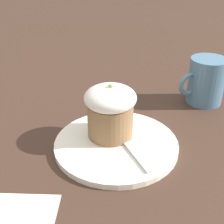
# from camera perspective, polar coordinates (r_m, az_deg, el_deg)

# --- Properties ---
(ground_plane) EXTENTS (4.00, 4.00, 0.00)m
(ground_plane) POSITION_cam_1_polar(r_m,az_deg,el_deg) (0.56, 0.76, -6.40)
(ground_plane) COLOR #3D281E
(dessert_plate) EXTENTS (0.22, 0.22, 0.01)m
(dessert_plate) POSITION_cam_1_polar(r_m,az_deg,el_deg) (0.56, 0.77, -5.96)
(dessert_plate) COLOR white
(dessert_plate) RESTS_ON ground_plane
(carrot_cake) EXTENTS (0.09, 0.09, 0.10)m
(carrot_cake) POSITION_cam_1_polar(r_m,az_deg,el_deg) (0.55, -0.00, 0.46)
(carrot_cake) COLOR olive
(carrot_cake) RESTS_ON dessert_plate
(spoon) EXTENTS (0.03, 0.13, 0.01)m
(spoon) POSITION_cam_1_polar(r_m,az_deg,el_deg) (0.55, 2.31, -5.28)
(spoon) COLOR #B7B7BC
(spoon) RESTS_ON dessert_plate
(coffee_cup) EXTENTS (0.11, 0.08, 0.10)m
(coffee_cup) POSITION_cam_1_polar(r_m,az_deg,el_deg) (0.72, 16.74, 5.46)
(coffee_cup) COLOR teal
(coffee_cup) RESTS_ON ground_plane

